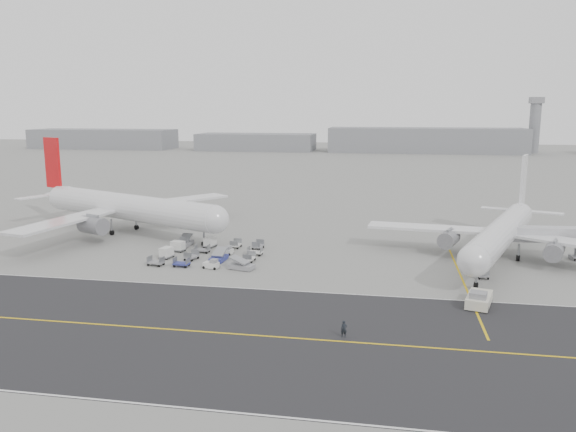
% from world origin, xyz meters
% --- Properties ---
extents(ground, '(700.00, 700.00, 0.00)m').
position_xyz_m(ground, '(0.00, 0.00, 0.00)').
color(ground, gray).
rests_on(ground, ground).
extents(taxiway, '(220.00, 59.00, 0.03)m').
position_xyz_m(taxiway, '(5.02, -17.98, 0.01)').
color(taxiway, '#28282A').
rests_on(taxiway, ground).
extents(horizon_buildings, '(520.00, 28.00, 28.00)m').
position_xyz_m(horizon_buildings, '(30.00, 260.00, 0.00)').
color(horizon_buildings, gray).
rests_on(horizon_buildings, ground).
extents(control_tower, '(7.00, 7.00, 31.25)m').
position_xyz_m(control_tower, '(100.00, 265.00, 16.25)').
color(control_tower, gray).
rests_on(control_tower, ground).
extents(airliner_a, '(50.22, 49.06, 18.35)m').
position_xyz_m(airliner_a, '(-32.75, 28.51, 5.29)').
color(airliner_a, silver).
rests_on(airliner_a, ground).
extents(airliner_b, '(43.11, 43.89, 15.85)m').
position_xyz_m(airliner_b, '(37.67, 20.30, 4.58)').
color(airliner_b, silver).
rests_on(airliner_b, ground).
extents(pushback_tug, '(4.13, 7.55, 2.13)m').
position_xyz_m(pushback_tug, '(30.61, -3.84, 0.88)').
color(pushback_tug, beige).
rests_on(pushback_tug, ground).
extents(jet_bridge, '(14.87, 3.91, 5.57)m').
position_xyz_m(jet_bridge, '(43.97, 21.45, 3.88)').
color(jet_bridge, gray).
rests_on(jet_bridge, ground).
extents(gse_cluster, '(23.83, 23.16, 1.92)m').
position_xyz_m(gse_cluster, '(-10.06, 13.37, 0.00)').
color(gse_cluster, gray).
rests_on(gse_cluster, ground).
extents(stray_dolly, '(1.99, 2.70, 1.49)m').
position_xyz_m(stray_dolly, '(32.84, 8.72, 0.00)').
color(stray_dolly, silver).
rests_on(stray_dolly, ground).
extents(ground_crew_a, '(0.74, 0.55, 1.87)m').
position_xyz_m(ground_crew_a, '(14.64, -16.75, 0.93)').
color(ground_crew_a, black).
rests_on(ground_crew_a, ground).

